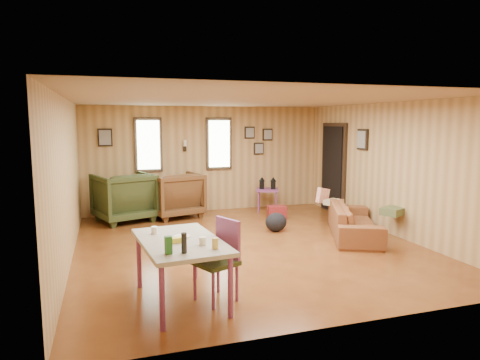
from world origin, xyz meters
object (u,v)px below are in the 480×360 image
at_px(sofa, 354,216).
at_px(recliner_green, 124,195).
at_px(side_table, 267,188).
at_px(recliner_brown, 174,192).
at_px(end_table, 156,197).
at_px(dining_table, 180,246).

height_order(sofa, recliner_green, recliner_green).
bearing_deg(side_table, recliner_brown, 178.23).
bearing_deg(side_table, sofa, -74.91).
xyz_separation_m(end_table, side_table, (2.50, -0.27, 0.13)).
xyz_separation_m(sofa, end_table, (-3.19, 2.81, 0.03)).
height_order(sofa, end_table, sofa).
height_order(sofa, side_table, side_table).
xyz_separation_m(sofa, recliner_green, (-3.88, 2.51, 0.18)).
relative_size(recliner_green, end_table, 1.52).
bearing_deg(sofa, dining_table, 142.72).
height_order(recliner_brown, dining_table, recliner_brown).
distance_m(sofa, side_table, 2.64).
height_order(recliner_brown, end_table, recliner_brown).
bearing_deg(side_table, recliner_green, -179.39).
bearing_deg(recliner_brown, recliner_green, -9.33).
xyz_separation_m(sofa, recliner_brown, (-2.82, 2.61, 0.16)).
height_order(recliner_green, dining_table, recliner_green).
xyz_separation_m(recliner_green, end_table, (0.69, 0.30, -0.15)).
distance_m(sofa, recliner_green, 4.62).
distance_m(end_table, side_table, 2.52).
relative_size(recliner_brown, recliner_green, 0.96).
relative_size(sofa, end_table, 2.63).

